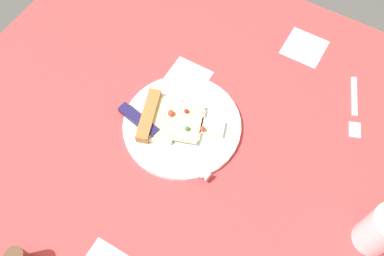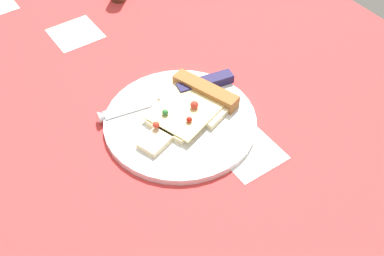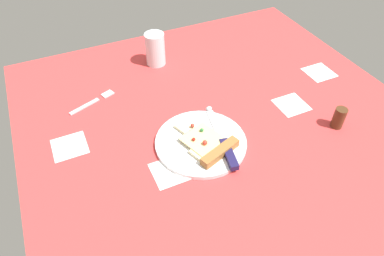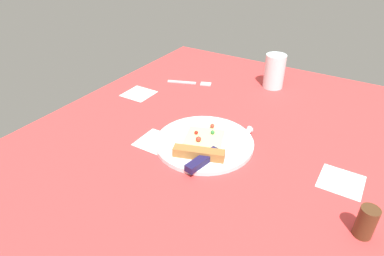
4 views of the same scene
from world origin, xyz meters
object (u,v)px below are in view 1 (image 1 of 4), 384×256
Objects in this scene: plate at (182,125)px; knife at (155,134)px; drinking_glass at (381,230)px; fork at (355,109)px; pizza_slice at (170,120)px.

knife is (5.00, -3.45, 1.17)cm from plate.
fork is (-24.85, -12.07, -5.24)cm from drinking_glass.
plate is 37.16cm from fork.
pizza_slice is 1.27× the size of fork.
pizza_slice is at bearing 14.37° from fork.
pizza_slice is 1.68× the size of drinking_glass.
pizza_slice is 0.79× the size of knife.
fork is (-22.06, 29.91, -0.17)cm from plate.
knife is (4.17, -0.99, -0.19)cm from pizza_slice.
pizza_slice is at bearing -92.53° from drinking_glass.
knife is 1.60× the size of fork.
plate reaches higher than fork.
pizza_slice reaches higher than knife.
drinking_glass reaches higher than fork.
knife is 45.65cm from drinking_glass.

